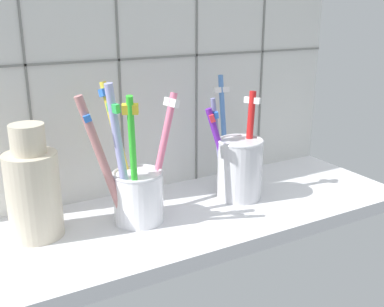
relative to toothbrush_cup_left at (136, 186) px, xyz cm
name	(u,v)px	position (x,y,z in cm)	size (l,w,h in cm)	color
counter_slab	(195,217)	(8.57, -1.00, -6.01)	(64.00, 22.00, 2.00)	silver
tile_wall_back	(156,57)	(8.57, 11.00, 15.49)	(64.00, 2.20, 45.00)	silver
toothbrush_cup_left	(136,186)	(0.00, 0.00, 0.00)	(13.99, 10.73, 19.25)	white
toothbrush_cup_right	(239,165)	(16.75, 0.21, 0.11)	(8.44, 10.22, 17.87)	silver
ceramic_vase	(33,189)	(-12.56, 2.40, 1.29)	(6.58, 6.58, 14.54)	beige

